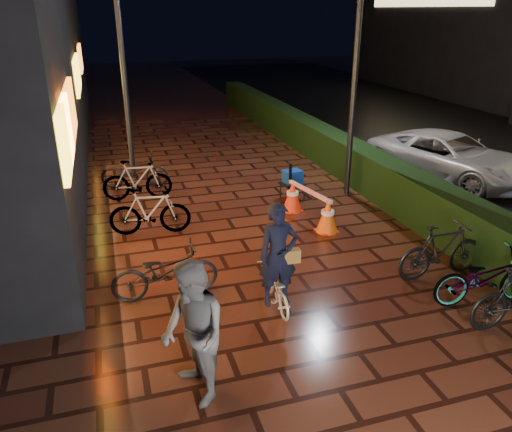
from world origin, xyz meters
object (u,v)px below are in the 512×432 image
object	(u,v)px
bystander_person	(193,334)
van	(449,157)
cyclist	(277,270)
traffic_barrier	(309,205)
cart_assembly	(292,178)

from	to	relation	value
bystander_person	van	distance (m)	10.05
bystander_person	van	bearing A→B (deg)	116.17
bystander_person	cyclist	size ratio (longest dim) A/B	1.03
traffic_barrier	cart_assembly	distance (m)	1.34
cyclist	traffic_barrier	bearing A→B (deg)	59.24
bystander_person	cyclist	distance (m)	2.18
cyclist	traffic_barrier	size ratio (longest dim) A/B	0.99
traffic_barrier	cyclist	bearing A→B (deg)	-120.76
van	cyclist	xyz separation A→B (m)	(-6.45, -4.57, 0.02)
traffic_barrier	van	bearing A→B (deg)	18.58
bystander_person	cyclist	xyz separation A→B (m)	(1.54, 1.52, -0.25)
van	bystander_person	bearing A→B (deg)	-164.10
cyclist	cart_assembly	xyz separation A→B (m)	(1.91, 4.33, -0.10)
bystander_person	traffic_barrier	xyz separation A→B (m)	(3.33, 4.53, -0.53)
van	cart_assembly	bearing A→B (deg)	161.62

